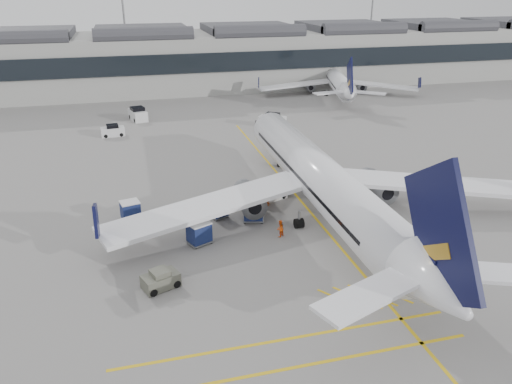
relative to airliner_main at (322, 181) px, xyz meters
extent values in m
plane|color=gray|center=(-10.68, -6.43, -3.54)|extent=(220.00, 220.00, 0.00)
cube|color=#9E9E99|center=(-10.68, 65.57, 1.96)|extent=(200.00, 20.00, 11.00)
cube|color=black|center=(-10.68, 55.37, 2.96)|extent=(200.00, 0.50, 3.60)
cube|color=#38383D|center=(-10.68, 65.57, 8.16)|extent=(200.00, 18.00, 1.40)
cylinder|color=slate|center=(-15.68, 79.57, 8.96)|extent=(0.44, 0.44, 25.00)
cylinder|color=slate|center=(44.32, 79.57, 8.96)|extent=(0.44, 0.44, 25.00)
cube|color=gold|center=(-0.68, 3.57, -3.54)|extent=(0.25, 60.00, 0.01)
cylinder|color=white|center=(0.01, 0.78, 0.06)|extent=(4.64, 34.37, 4.30)
cone|color=white|center=(0.20, 20.23, 0.06)|extent=(4.35, 4.62, 4.30)
cone|color=white|center=(-0.19, -19.13, 0.52)|extent=(4.36, 5.53, 4.30)
cube|color=white|center=(-10.88, -0.83, -0.97)|extent=(19.79, 9.76, 0.40)
cube|color=white|center=(10.86, -1.05, -0.97)|extent=(19.75, 10.10, 0.40)
cylinder|color=slate|center=(-6.62, 1.42, -1.77)|extent=(2.44, 4.14, 2.40)
cylinder|color=slate|center=(6.65, 1.28, -1.77)|extent=(2.44, 4.14, 2.40)
cube|color=black|center=(-0.18, -18.44, 3.72)|extent=(0.43, 8.71, 9.58)
cylinder|color=black|center=(0.14, 13.94, -3.18)|extent=(0.33, 0.74, 0.73)
cylinder|color=black|center=(-2.88, -2.05, -3.09)|extent=(0.81, 0.92, 0.92)
cylinder|color=black|center=(2.84, -2.11, -3.09)|extent=(0.81, 0.92, 0.92)
cylinder|color=white|center=(23.72, 51.93, -0.78)|extent=(9.96, 26.23, 3.29)
cone|color=white|center=(27.56, 66.31, -0.78)|extent=(4.08, 4.23, 3.29)
cone|color=white|center=(19.79, 37.21, -0.43)|extent=(4.26, 4.91, 3.29)
cube|color=white|center=(15.35, 52.80, -1.57)|extent=(15.03, 3.94, 0.31)
cube|color=white|center=(31.42, 48.51, -1.57)|extent=(14.20, 10.74, 0.31)
cylinder|color=slate|center=(18.93, 53.66, -2.19)|extent=(2.59, 3.52, 1.84)
cylinder|color=slate|center=(28.74, 51.04, -2.19)|extent=(2.59, 3.52, 1.84)
cube|color=black|center=(19.93, 37.71, 2.02)|extent=(1.97, 6.51, 7.33)
cylinder|color=black|center=(26.32, 61.65, -3.26)|extent=(0.38, 0.60, 0.56)
cylinder|color=black|center=(21.04, 50.38, -3.19)|extent=(0.77, 0.83, 0.70)
cylinder|color=black|center=(25.27, 49.25, -3.19)|extent=(0.77, 0.83, 0.70)
cube|color=silver|center=(-3.80, 4.79, -3.19)|extent=(4.17, 2.79, 0.71)
cube|color=black|center=(-2.85, 5.15, -2.37)|extent=(3.63, 2.26, 1.51)
cube|color=silver|center=(-4.85, 4.40, -2.47)|extent=(1.32, 1.56, 0.92)
cylinder|color=black|center=(-4.89, 3.62, -3.32)|extent=(0.48, 0.33, 0.45)
cylinder|color=black|center=(-5.39, 4.96, -3.32)|extent=(0.48, 0.33, 0.45)
cylinder|color=black|center=(-2.21, 4.62, -3.32)|extent=(0.48, 0.33, 0.45)
cylinder|color=black|center=(-2.71, 5.96, -3.32)|extent=(0.48, 0.33, 0.45)
cube|color=gray|center=(-12.11, -2.67, -3.34)|extent=(2.36, 2.19, 0.13)
cube|color=navy|center=(-12.11, -2.67, -2.45)|extent=(2.19, 2.07, 1.62)
cube|color=silver|center=(-12.11, -2.67, -1.60)|extent=(2.26, 2.15, 0.11)
cylinder|color=black|center=(-12.57, -3.55, -3.42)|extent=(0.27, 0.20, 0.25)
cylinder|color=black|center=(-13.07, -2.43, -3.42)|extent=(0.27, 0.20, 0.25)
cylinder|color=black|center=(-11.15, -2.92, -3.42)|extent=(0.27, 0.20, 0.25)
cylinder|color=black|center=(-11.64, -1.80, -3.42)|extent=(0.27, 0.20, 0.25)
cube|color=gray|center=(-6.52, 0.42, -3.34)|extent=(2.25, 2.02, 0.14)
cube|color=navy|center=(-6.52, 0.42, -2.44)|extent=(2.08, 1.92, 1.63)
cube|color=silver|center=(-6.52, 0.42, -1.59)|extent=(2.15, 1.99, 0.11)
cylinder|color=black|center=(-7.44, 0.03, -3.42)|extent=(0.27, 0.17, 0.25)
cylinder|color=black|center=(-7.12, 1.22, -3.42)|extent=(0.27, 0.17, 0.25)
cylinder|color=black|center=(-5.92, -0.38, -3.42)|extent=(0.27, 0.17, 0.25)
cylinder|color=black|center=(-5.60, 0.82, -3.42)|extent=(0.27, 0.17, 0.25)
cube|color=gray|center=(-9.54, 1.98, -3.38)|extent=(1.96, 1.82, 0.11)
cube|color=navy|center=(-9.54, 1.98, -2.64)|extent=(1.82, 1.72, 1.34)
cube|color=silver|center=(-9.54, 1.98, -1.94)|extent=(1.88, 1.78, 0.09)
cylinder|color=black|center=(-9.93, 1.25, -3.44)|extent=(0.22, 0.17, 0.20)
cylinder|color=black|center=(-10.34, 2.18, -3.44)|extent=(0.22, 0.17, 0.20)
cylinder|color=black|center=(-8.74, 1.78, -3.44)|extent=(0.22, 0.17, 0.20)
cylinder|color=black|center=(-9.16, 2.70, -3.44)|extent=(0.22, 0.17, 0.20)
cube|color=gray|center=(-17.64, 3.47, -3.35)|extent=(2.10, 1.87, 0.13)
cube|color=navy|center=(-17.64, 3.47, -2.50)|extent=(1.94, 1.78, 1.54)
cube|color=silver|center=(-17.64, 3.47, -1.69)|extent=(2.00, 1.84, 0.11)
cylinder|color=black|center=(-18.23, 2.73, -3.43)|extent=(0.25, 0.16, 0.23)
cylinder|color=black|center=(-18.50, 3.86, -3.43)|extent=(0.25, 0.16, 0.23)
cylinder|color=black|center=(-16.78, 3.07, -3.43)|extent=(0.25, 0.16, 0.23)
cylinder|color=black|center=(-17.05, 4.21, -3.43)|extent=(0.25, 0.16, 0.23)
imported|color=#E2520B|center=(-4.15, 3.57, -2.57)|extent=(0.75, 0.85, 1.95)
imported|color=#F5530C|center=(-5.05, -3.22, -2.76)|extent=(0.96, 0.91, 1.56)
cube|color=#58594B|center=(-15.87, -8.59, -2.97)|extent=(2.99, 2.40, 1.04)
cube|color=#58594B|center=(-15.87, -8.59, -2.35)|extent=(1.62, 1.62, 0.52)
cylinder|color=black|center=(-16.49, -9.56, -3.25)|extent=(0.64, 0.46, 0.58)
cylinder|color=black|center=(-16.98, -8.30, -3.25)|extent=(0.64, 0.46, 0.58)
cylinder|color=black|center=(-14.75, -8.87, -3.25)|extent=(0.64, 0.46, 0.58)
cylinder|color=black|center=(-15.24, -7.61, -3.25)|extent=(0.64, 0.46, 0.58)
cone|color=#F24C0A|center=(2.92, 14.25, -3.28)|extent=(0.38, 0.38, 0.52)
cone|color=#F24C0A|center=(5.64, -3.06, -3.27)|extent=(0.39, 0.39, 0.54)
cube|color=silver|center=(-19.33, 32.57, -2.90)|extent=(3.43, 1.95, 1.28)
cube|color=black|center=(-19.33, 32.57, -2.13)|extent=(1.78, 1.70, 0.55)
cylinder|color=black|center=(-20.35, 31.74, -3.27)|extent=(0.56, 0.25, 0.55)
cylinder|color=black|center=(-20.49, 33.19, -3.27)|extent=(0.56, 0.25, 0.55)
cylinder|color=black|center=(-18.17, 31.94, -3.27)|extent=(0.56, 0.25, 0.55)
cylinder|color=black|center=(-18.31, 33.40, -3.27)|extent=(0.56, 0.25, 0.55)
cube|color=silver|center=(-15.40, 40.84, -2.74)|extent=(3.04, 4.52, 1.61)
cube|color=black|center=(-15.40, 40.84, -1.76)|extent=(2.41, 2.49, 0.69)
cylinder|color=black|center=(-14.17, 39.73, -3.20)|extent=(0.42, 0.73, 0.69)
cylinder|color=black|center=(-15.95, 39.27, -3.20)|extent=(0.42, 0.73, 0.69)
cylinder|color=black|center=(-14.86, 42.40, -3.20)|extent=(0.42, 0.73, 0.69)
cylinder|color=black|center=(-16.64, 41.94, -3.20)|extent=(0.42, 0.73, 0.69)
cube|color=silver|center=(4.48, 31.59, -2.76)|extent=(4.47, 3.93, 1.57)
cube|color=black|center=(4.48, 31.59, -1.81)|extent=(2.74, 2.71, 0.67)
cylinder|color=black|center=(2.87, 31.61, -3.21)|extent=(0.69, 0.58, 0.67)
cylinder|color=black|center=(3.88, 33.09, -3.21)|extent=(0.69, 0.58, 0.67)
cylinder|color=black|center=(5.09, 30.10, -3.21)|extent=(0.69, 0.58, 0.67)
cylinder|color=black|center=(6.10, 31.58, -3.21)|extent=(0.69, 0.58, 0.67)
camera|label=1|loc=(-16.99, -40.39, 17.26)|focal=35.00mm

